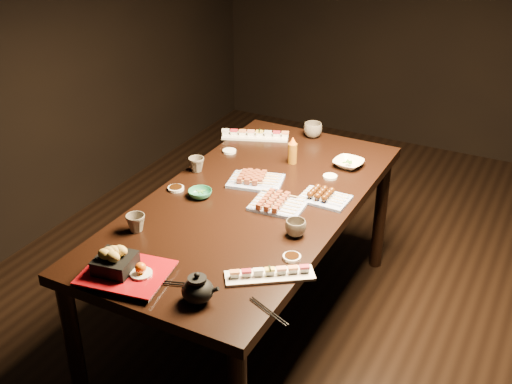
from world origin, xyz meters
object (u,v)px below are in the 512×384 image
yakitori_plate_right (278,202)px  teacup_far_left (196,165)px  tempura_tray (125,264)px  teacup_near_left (136,223)px  edamame_bowl_green (200,194)px  teacup_far_right (313,130)px  dining_table (251,267)px  yakitori_plate_center (259,176)px  condiment_bottle (293,150)px  teapot (198,287)px  sushi_platter_near (270,272)px  yakitori_plate_left (254,178)px  edamame_bowl_cream (348,163)px  sushi_platter_far (255,134)px  teacup_mid_right (296,228)px

yakitori_plate_right → teacup_far_left: teacup_far_left is taller
tempura_tray → teacup_near_left: tempura_tray is taller
edamame_bowl_green → teacup_far_right: (0.19, 0.90, 0.02)m
dining_table → edamame_bowl_green: bearing=-169.6°
yakitori_plate_center → condiment_bottle: 0.28m
yakitori_plate_right → edamame_bowl_green: size_ratio=2.14×
teapot → teacup_near_left: bearing=131.9°
sushi_platter_near → edamame_bowl_green: size_ratio=3.08×
yakitori_plate_left → edamame_bowl_green: (-0.16, -0.24, -0.01)m
dining_table → sushi_platter_near: size_ratio=5.27×
dining_table → sushi_platter_near: (0.35, -0.50, 0.40)m
sushi_platter_near → condiment_bottle: (-0.35, 0.96, 0.05)m
yakitori_plate_left → dining_table: bearing=-79.4°
yakitori_plate_center → teacup_near_left: teacup_near_left is taller
sushi_platter_near → edamame_bowl_cream: bearing=59.1°
sushi_platter_near → teacup_far_right: (-0.39, 1.32, 0.02)m
sushi_platter_far → teacup_far_right: teacup_far_right is taller
dining_table → teacup_near_left: (-0.31, -0.46, 0.41)m
dining_table → yakitori_plate_right: (0.14, -0.00, 0.41)m
edamame_bowl_cream → tempura_tray: tempura_tray is taller
yakitori_plate_center → teacup_far_right: (0.01, 0.63, 0.01)m
yakitori_plate_center → teacup_mid_right: 0.51m
sushi_platter_near → sushi_platter_far: bearing=85.2°
dining_table → yakitori_plate_left: size_ratio=7.41×
sushi_platter_far → yakitori_plate_left: (0.26, -0.50, 0.01)m
sushi_platter_far → tempura_tray: (0.18, -1.41, 0.04)m
yakitori_plate_left → teacup_mid_right: (0.37, -0.34, 0.00)m
edamame_bowl_green → teacup_near_left: 0.39m
edamame_bowl_green → yakitori_plate_center: bearing=56.5°
dining_table → sushi_platter_near: 0.73m
dining_table → edamame_bowl_green: size_ratio=16.20×
yakitori_plate_right → teacup_mid_right: size_ratio=2.67×
teacup_near_left → condiment_bottle: size_ratio=0.57×
sushi_platter_near → sushi_platter_far: (-0.67, 1.16, 0.00)m
teacup_far_right → sushi_platter_near: bearing=-73.7°
yakitori_plate_right → teacup_near_left: size_ratio=2.87×
dining_table → edamame_bowl_cream: size_ratio=12.12×
edamame_bowl_cream → teacup_near_left: (-0.58, -1.01, 0.02)m
edamame_bowl_cream → teacup_far_left: teacup_far_left is taller
dining_table → yakitori_plate_center: 0.45m
teacup_far_right → teacup_far_left: bearing=-117.2°
yakitori_plate_center → teacup_mid_right: (0.36, -0.37, 0.01)m
yakitori_plate_center → yakitori_plate_left: yakitori_plate_left is taller
edamame_bowl_green → teapot: bearing=-58.6°
teacup_near_left → condiment_bottle: 0.97m
yakitori_plate_center → yakitori_plate_right: yakitori_plate_right is taller
sushi_platter_far → edamame_bowl_green: bearing=75.8°
edamame_bowl_cream → yakitori_plate_left: bearing=-131.3°
teacup_mid_right → yakitori_plate_left: bearing=137.8°
yakitori_plate_center → edamame_bowl_cream: (0.33, 0.36, -0.01)m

